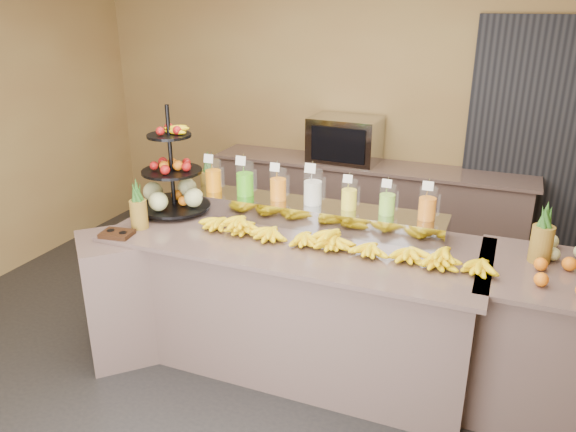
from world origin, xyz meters
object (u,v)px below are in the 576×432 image
Objects in this scene: banana_heap at (337,238)px; right_fruit_pile at (566,264)px; oven_warmer at (345,139)px; pitcher_tray at (312,214)px; condiment_caddy at (117,234)px; fruit_stand at (177,185)px.

banana_heap is 4.58× the size of right_fruit_pile.
oven_warmer is (-0.55, 1.98, 0.16)m from banana_heap.
pitcher_tray reaches higher than condiment_caddy.
right_fruit_pile reaches higher than condiment_caddy.
pitcher_tray is 4.29× the size of right_fruit_pile.
fruit_stand is (-1.01, -0.14, 0.13)m from pitcher_tray.
fruit_stand is at bearing 77.45° from condiment_caddy.
banana_heap is 1.33m from right_fruit_pile.
fruit_stand reaches higher than pitcher_tray.
fruit_stand is 0.60m from condiment_caddy.
fruit_stand is 1.84× the size of right_fruit_pile.
banana_heap is at bearing -175.28° from right_fruit_pile.
oven_warmer is (-0.27, 1.67, 0.14)m from pitcher_tray.
banana_heap is at bearing -2.74° from fruit_stand.
condiment_caddy is at bearing -97.70° from fruit_stand.
right_fruit_pile is at bearing 10.27° from condiment_caddy.
oven_warmer is (0.87, 2.37, 0.20)m from condiment_caddy.
condiment_caddy is (-0.12, -0.56, -0.19)m from fruit_stand.
condiment_caddy is 2.79m from right_fruit_pile.
right_fruit_pile reaches higher than pitcher_tray.
pitcher_tray is 2.83× the size of oven_warmer.
banana_heap is at bearing -47.92° from pitcher_tray.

